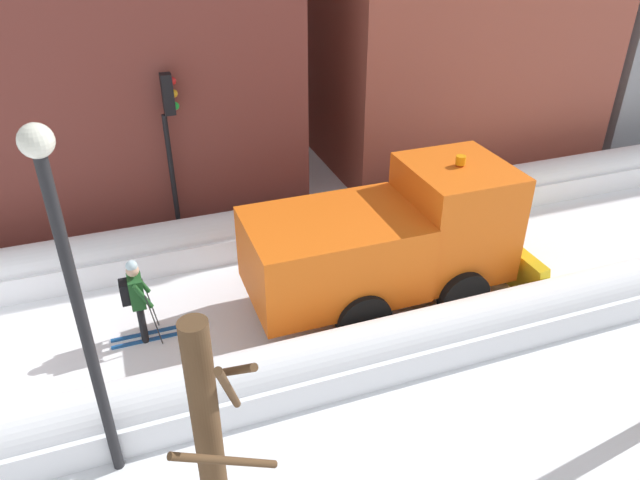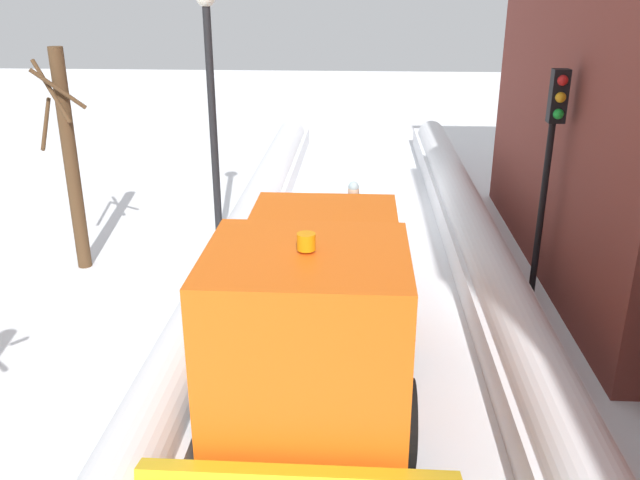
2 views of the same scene
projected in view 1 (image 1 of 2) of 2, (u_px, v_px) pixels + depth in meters
ground_plane at (437, 271)px, 13.91m from camera, size 80.00×80.00×0.00m
snowbank_left at (392, 207)px, 15.67m from camera, size 1.10×36.00×1.06m
snowbank_right at (503, 318)px, 11.69m from camera, size 1.10×36.00×1.01m
building_brick_near at (85, 35)px, 16.33m from camera, size 9.10×9.90×8.40m
plow_truck at (393, 239)px, 12.25m from camera, size 3.20×5.98×3.12m
skier at (137, 297)px, 11.34m from camera, size 0.62×1.80×1.81m
traffic_light_pole at (171, 129)px, 13.52m from camera, size 0.28×0.42×4.22m
street_lamp at (72, 280)px, 7.47m from camera, size 0.40×0.40×5.52m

